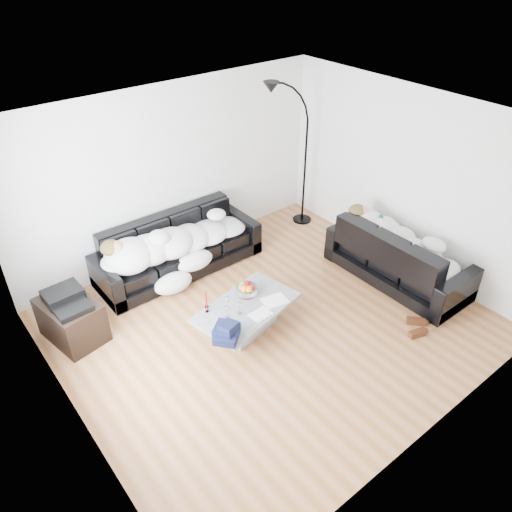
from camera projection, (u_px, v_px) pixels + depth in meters
ground at (270, 324)px, 6.45m from camera, size 5.00×5.00×0.00m
wall_back at (172, 174)px, 7.18m from camera, size 5.00×0.02×2.60m
wall_left at (57, 331)px, 4.43m from camera, size 0.02×4.50×2.60m
wall_right at (408, 180)px, 7.01m from camera, size 0.02×4.50×2.60m
ceiling at (275, 129)px, 5.00m from camera, size 5.00×5.00×0.00m
sofa_back at (178, 246)px, 7.24m from camera, size 2.45×0.85×0.80m
sofa_right at (399, 255)px, 7.03m from camera, size 0.88×2.05×0.83m
sleeper_back at (179, 234)px, 7.09m from camera, size 2.08×0.72×0.42m
sleeper_right at (402, 242)px, 6.91m from camera, size 0.74×1.76×0.43m
teal_cushion at (365, 220)px, 7.25m from camera, size 0.42×0.38×0.20m
coffee_table at (247, 318)px, 6.27m from camera, size 1.42×1.00×0.38m
fruit_bowl at (247, 288)px, 6.32m from camera, size 0.30×0.30×0.17m
wine_glass_a at (227, 303)px, 6.07m from camera, size 0.09×0.09×0.19m
wine_glass_b at (226, 312)px, 5.94m from camera, size 0.09×0.09×0.17m
wine_glass_c at (239, 308)px, 6.00m from camera, size 0.09×0.09×0.17m
candle_left at (207, 305)px, 6.01m from camera, size 0.04×0.04×0.22m
candle_right at (206, 299)px, 6.07m from camera, size 0.05×0.05×0.25m
newspaper_a at (275, 300)px, 6.24m from camera, size 0.35×0.29×0.01m
newspaper_b at (260, 314)px, 6.02m from camera, size 0.28×0.21×0.01m
navy_jacket at (223, 328)px, 5.59m from camera, size 0.43×0.41×0.17m
shoes at (417, 327)px, 6.33m from camera, size 0.49×0.44×0.09m
av_cabinet at (72, 320)px, 6.10m from camera, size 0.67×0.87×0.54m
stereo at (66, 299)px, 5.92m from camera, size 0.45×0.36×0.13m
floor_lamp at (305, 161)px, 8.07m from camera, size 0.83×0.44×2.18m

